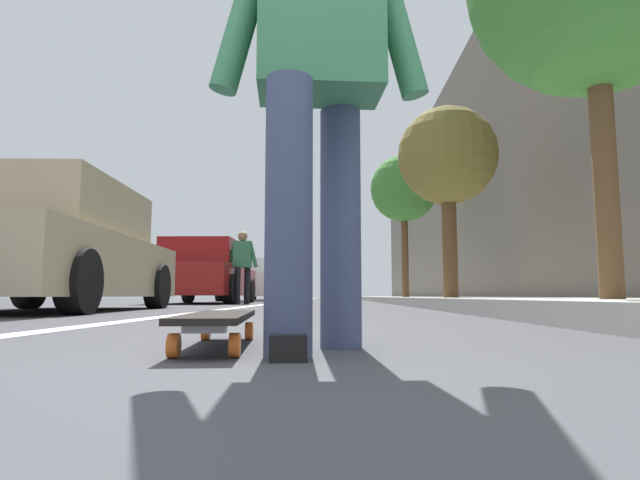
{
  "coord_description": "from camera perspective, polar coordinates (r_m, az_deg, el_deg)",
  "views": [
    {
      "loc": [
        -0.49,
        -0.24,
        0.17
      ],
      "look_at": [
        9.6,
        0.01,
        1.26
      ],
      "focal_mm": 29.28,
      "sensor_mm": 36.0,
      "label": 1
    }
  ],
  "objects": [
    {
      "name": "ground_plane",
      "position": [
        10.49,
        0.11,
        -7.09
      ],
      "size": [
        80.0,
        80.0,
        0.0
      ],
      "primitive_type": "plane",
      "color": "#38383D"
    },
    {
      "name": "lane_stripe_white",
      "position": [
        20.54,
        -2.54,
        -6.62
      ],
      "size": [
        52.0,
        0.16,
        0.01
      ],
      "primitive_type": "cube",
      "color": "silver",
      "rests_on": "ground"
    },
    {
      "name": "sidewalk_curb",
      "position": [
        18.71,
        10.22,
        -6.36
      ],
      "size": [
        52.0,
        3.2,
        0.15
      ],
      "primitive_type": "cube",
      "color": "#9E9B93",
      "rests_on": "ground"
    },
    {
      "name": "building_facade",
      "position": [
        23.53,
        14.63,
        4.76
      ],
      "size": [
        40.0,
        1.2,
        9.09
      ],
      "primitive_type": "cube",
      "color": "#595249",
      "rests_on": "ground"
    },
    {
      "name": "skateboard",
      "position": [
        1.82,
        -11.05,
        -8.54
      ],
      "size": [
        0.85,
        0.28,
        0.11
      ],
      "color": "orange",
      "rests_on": "ground"
    },
    {
      "name": "skater_person",
      "position": [
        1.8,
        -0.13,
        18.98
      ],
      "size": [
        0.48,
        0.72,
        1.64
      ],
      "color": "#384260",
      "rests_on": "ground"
    },
    {
      "name": "parked_car_near",
      "position": [
        6.83,
        -27.46,
        -1.04
      ],
      "size": [
        4.14,
        2.14,
        1.47
      ],
      "color": "tan",
      "rests_on": "ground"
    },
    {
      "name": "parked_car_mid",
      "position": [
        13.08,
        -12.28,
        -3.62
      ],
      "size": [
        4.55,
        1.91,
        1.49
      ],
      "color": "maroon",
      "rests_on": "ground"
    },
    {
      "name": "parked_car_far",
      "position": [
        19.46,
        -7.58,
        -4.48
      ],
      "size": [
        4.39,
        1.93,
        1.49
      ],
      "color": "silver",
      "rests_on": "ground"
    },
    {
      "name": "parked_car_end",
      "position": [
        26.34,
        -5.71,
        -4.97
      ],
      "size": [
        4.28,
        2.05,
        1.47
      ],
      "color": "silver",
      "rests_on": "ground"
    },
    {
      "name": "traffic_light",
      "position": [
        26.08,
        -2.57,
        -0.06
      ],
      "size": [
        0.33,
        0.28,
        4.25
      ],
      "color": "#2D2D2D",
      "rests_on": "ground"
    },
    {
      "name": "street_tree_mid",
      "position": [
        11.53,
        13.76,
        8.73
      ],
      "size": [
        2.09,
        2.09,
        4.19
      ],
      "color": "brown",
      "rests_on": "ground"
    },
    {
      "name": "street_tree_far",
      "position": [
        18.18,
        9.15,
        5.47
      ],
      "size": [
        2.29,
        2.29,
        4.98
      ],
      "color": "brown",
      "rests_on": "ground"
    },
    {
      "name": "pedestrian_distant",
      "position": [
        11.71,
        -8.47,
        -2.43
      ],
      "size": [
        0.45,
        0.7,
        1.61
      ],
      "color": "black",
      "rests_on": "ground"
    }
  ]
}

